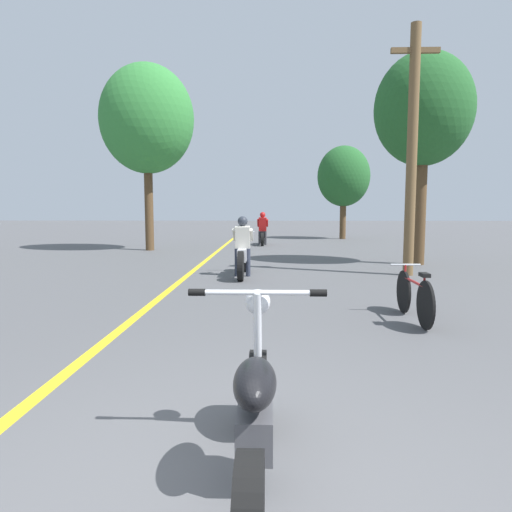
% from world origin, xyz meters
% --- Properties ---
extents(lane_stripe_center, '(0.14, 48.00, 0.01)m').
position_xyz_m(lane_stripe_center, '(-1.70, 12.29, 0.00)').
color(lane_stripe_center, yellow).
rests_on(lane_stripe_center, ground).
extents(utility_pole, '(1.10, 0.24, 5.74)m').
position_xyz_m(utility_pole, '(3.53, 8.70, 2.96)').
color(utility_pole, brown).
rests_on(utility_pole, ground).
extents(roadside_tree_right_near, '(2.69, 2.42, 5.84)m').
position_xyz_m(roadside_tree_right_near, '(4.46, 10.84, 4.25)').
color(roadside_tree_right_near, '#513A23').
rests_on(roadside_tree_right_near, ground).
extents(roadside_tree_right_far, '(2.72, 2.45, 4.84)m').
position_xyz_m(roadside_tree_right_far, '(4.09, 22.01, 3.25)').
color(roadside_tree_right_far, '#513A23').
rests_on(roadside_tree_right_far, ground).
extents(roadside_tree_left, '(3.49, 3.14, 6.91)m').
position_xyz_m(roadside_tree_left, '(-4.33, 15.10, 4.88)').
color(roadside_tree_left, '#513A23').
rests_on(roadside_tree_left, ground).
extents(motorcycle_foreground, '(0.90, 1.94, 1.04)m').
position_xyz_m(motorcycle_foreground, '(0.16, 0.33, 0.40)').
color(motorcycle_foreground, black).
rests_on(motorcycle_foreground, ground).
extents(motorcycle_rider_lead, '(0.50, 2.19, 1.40)m').
position_xyz_m(motorcycle_rider_lead, '(-0.39, 8.46, 0.53)').
color(motorcycle_rider_lead, black).
rests_on(motorcycle_rider_lead, ground).
extents(motorcycle_rider_far, '(0.50, 1.94, 1.44)m').
position_xyz_m(motorcycle_rider_far, '(-0.07, 17.89, 0.55)').
color(motorcycle_rider_far, black).
rests_on(motorcycle_rider_far, ground).
extents(bicycle_parked, '(0.44, 1.62, 0.75)m').
position_xyz_m(bicycle_parked, '(2.27, 4.23, 0.35)').
color(bicycle_parked, black).
rests_on(bicycle_parked, ground).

